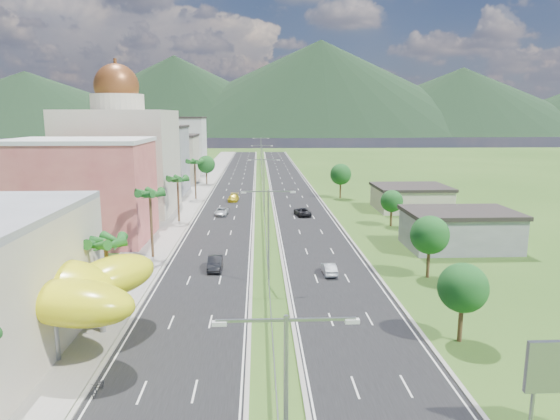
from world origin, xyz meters
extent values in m
plane|color=#2D5119|center=(0.00, 0.00, 0.00)|extent=(500.00, 500.00, 0.00)
cube|color=black|center=(-7.50, 90.00, 0.02)|extent=(11.00, 260.00, 0.04)
cube|color=black|center=(7.50, 90.00, 0.02)|extent=(11.00, 260.00, 0.04)
cube|color=gray|center=(-17.00, 90.00, 0.06)|extent=(7.00, 260.00, 0.12)
cube|color=gray|center=(0.00, 72.00, 0.62)|extent=(0.08, 216.00, 0.28)
cube|color=gray|center=(0.00, 174.00, 0.35)|extent=(0.10, 0.12, 0.70)
cube|color=gray|center=(-1.44, -25.00, 10.80)|extent=(2.88, 0.12, 0.12)
cube|color=gray|center=(1.44, -25.00, 10.80)|extent=(2.88, 0.12, 0.12)
cube|color=silver|center=(-2.72, -25.00, 10.70)|extent=(0.60, 0.25, 0.18)
cube|color=silver|center=(2.72, -25.00, 10.70)|extent=(0.60, 0.25, 0.18)
cylinder|color=gray|center=(0.00, 10.00, 5.50)|extent=(0.20, 0.20, 11.00)
cube|color=gray|center=(-1.44, 10.00, 10.80)|extent=(2.88, 0.12, 0.12)
cube|color=gray|center=(1.44, 10.00, 10.80)|extent=(2.88, 0.12, 0.12)
cube|color=silver|center=(-2.72, 10.00, 10.70)|extent=(0.60, 0.25, 0.18)
cube|color=silver|center=(2.72, 10.00, 10.70)|extent=(0.60, 0.25, 0.18)
cylinder|color=gray|center=(0.00, 50.00, 5.50)|extent=(0.20, 0.20, 11.00)
cube|color=gray|center=(-1.44, 50.00, 10.80)|extent=(2.88, 0.12, 0.12)
cube|color=gray|center=(1.44, 50.00, 10.80)|extent=(2.88, 0.12, 0.12)
cube|color=silver|center=(-2.72, 50.00, 10.70)|extent=(0.60, 0.25, 0.18)
cube|color=silver|center=(2.72, 50.00, 10.70)|extent=(0.60, 0.25, 0.18)
cylinder|color=gray|center=(0.00, 95.00, 5.50)|extent=(0.20, 0.20, 11.00)
cube|color=gray|center=(-1.44, 95.00, 10.80)|extent=(2.88, 0.12, 0.12)
cube|color=gray|center=(1.44, 95.00, 10.80)|extent=(2.88, 0.12, 0.12)
cube|color=silver|center=(-2.72, 95.00, 10.70)|extent=(0.60, 0.25, 0.18)
cube|color=silver|center=(2.72, 95.00, 10.70)|extent=(0.60, 0.25, 0.18)
cylinder|color=gray|center=(0.00, 140.00, 5.50)|extent=(0.20, 0.20, 11.00)
cube|color=gray|center=(-1.44, 140.00, 10.80)|extent=(2.88, 0.12, 0.12)
cube|color=gray|center=(1.44, 140.00, 10.80)|extent=(2.88, 0.12, 0.12)
cube|color=silver|center=(-2.72, 140.00, 10.70)|extent=(0.60, 0.25, 0.18)
cube|color=silver|center=(2.72, 140.00, 10.70)|extent=(0.60, 0.25, 0.18)
cylinder|color=gray|center=(-17.00, -7.00, 2.00)|extent=(0.50, 0.50, 4.00)
cylinder|color=gray|center=(-15.00, -2.00, 2.00)|extent=(0.50, 0.50, 4.00)
cube|color=#C24F50|center=(-28.00, 32.00, 7.50)|extent=(20.00, 15.00, 15.00)
cube|color=#BEB89E|center=(-28.00, 55.00, 10.00)|extent=(20.00, 20.00, 20.00)
cylinder|color=#BEB89E|center=(-28.00, 55.00, 21.50)|extent=(10.00, 10.00, 3.00)
sphere|color=brown|center=(-28.00, 55.00, 24.50)|extent=(8.40, 8.40, 8.40)
cube|color=gray|center=(-27.00, 80.00, 8.00)|extent=(16.00, 15.00, 16.00)
cube|color=#BAAB99|center=(-27.00, 102.00, 6.50)|extent=(16.00, 15.00, 13.00)
cube|color=silver|center=(-27.00, 125.00, 9.00)|extent=(16.00, 15.00, 18.00)
cylinder|color=gray|center=(15.00, -18.00, 1.60)|extent=(0.24, 0.24, 3.20)
cube|color=gray|center=(28.00, 25.00, 2.50)|extent=(15.00, 10.00, 5.00)
cube|color=#BAAB99|center=(30.00, 55.00, 2.20)|extent=(14.00, 12.00, 4.40)
cylinder|color=#47301C|center=(-15.50, 2.00, 3.75)|extent=(0.36, 0.36, 7.50)
cylinder|color=#47301C|center=(-15.50, 22.00, 4.50)|extent=(0.36, 0.36, 9.00)
cylinder|color=#47301C|center=(-15.50, 45.00, 4.00)|extent=(0.36, 0.36, 8.00)
cylinder|color=#47301C|center=(-15.50, 70.00, 4.40)|extent=(0.36, 0.36, 8.80)
cylinder|color=#47301C|center=(-15.50, 95.00, 2.45)|extent=(0.40, 0.40, 4.90)
sphere|color=#1A561E|center=(-15.50, 95.00, 5.60)|extent=(4.90, 4.90, 4.90)
cylinder|color=#47301C|center=(16.00, -5.00, 2.10)|extent=(0.40, 0.40, 4.20)
sphere|color=#1A561E|center=(16.00, -5.00, 4.80)|extent=(4.20, 4.20, 4.20)
cylinder|color=#47301C|center=(19.00, 12.00, 2.27)|extent=(0.40, 0.40, 4.55)
sphere|color=#1A561E|center=(19.00, 12.00, 5.20)|extent=(4.55, 4.55, 4.55)
cylinder|color=#47301C|center=(22.00, 40.00, 1.92)|extent=(0.40, 0.40, 3.85)
sphere|color=#1A561E|center=(22.00, 40.00, 4.40)|extent=(3.85, 3.85, 3.85)
cylinder|color=#47301C|center=(18.00, 70.00, 2.45)|extent=(0.40, 0.40, 4.90)
sphere|color=#1A561E|center=(18.00, 70.00, 5.60)|extent=(4.90, 4.90, 4.90)
imported|color=black|center=(-6.59, 16.15, 0.86)|extent=(1.82, 4.99, 1.63)
imported|color=#B1B5B9|center=(-8.24, 50.84, 0.74)|extent=(2.67, 5.18, 1.40)
imported|color=gold|center=(-6.70, 66.75, 0.81)|extent=(2.51, 5.45, 1.54)
imported|color=#B6B9BE|center=(7.39, 13.60, 0.73)|extent=(1.62, 4.27, 1.39)
imported|color=black|center=(7.33, 49.81, 0.80)|extent=(3.33, 5.78, 1.52)
imported|color=black|center=(-12.30, -11.93, 0.60)|extent=(0.76, 1.80, 1.12)
camera|label=1|loc=(-1.09, -44.12, 19.02)|focal=32.00mm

